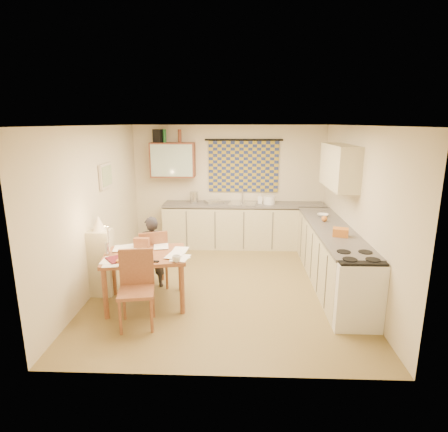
{
  "coord_description": "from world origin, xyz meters",
  "views": [
    {
      "loc": [
        0.19,
        -5.59,
        2.54
      ],
      "look_at": [
        -0.03,
        0.2,
        1.09
      ],
      "focal_mm": 30.0,
      "sensor_mm": 36.0,
      "label": 1
    }
  ],
  "objects_px": {
    "chair_far": "(153,269)",
    "shelf_stand": "(102,263)",
    "counter_back": "(243,226)",
    "person": "(152,252)",
    "stove": "(355,290)",
    "dining_table": "(146,279)",
    "counter_right": "(330,255)"
  },
  "relations": [
    {
      "from": "counter_right",
      "to": "stove",
      "type": "bearing_deg",
      "value": -90.0
    },
    {
      "from": "counter_back",
      "to": "dining_table",
      "type": "bearing_deg",
      "value": -118.45
    },
    {
      "from": "stove",
      "to": "chair_far",
      "type": "distance_m",
      "value": 3.01
    },
    {
      "from": "chair_far",
      "to": "dining_table",
      "type": "bearing_deg",
      "value": 71.23
    },
    {
      "from": "counter_right",
      "to": "chair_far",
      "type": "distance_m",
      "value": 2.86
    },
    {
      "from": "counter_right",
      "to": "shelf_stand",
      "type": "distance_m",
      "value": 3.59
    },
    {
      "from": "stove",
      "to": "dining_table",
      "type": "relative_size",
      "value": 0.73
    },
    {
      "from": "counter_right",
      "to": "shelf_stand",
      "type": "relative_size",
      "value": 2.94
    },
    {
      "from": "counter_right",
      "to": "dining_table",
      "type": "xyz_separation_m",
      "value": [
        -2.81,
        -0.89,
        -0.07
      ]
    },
    {
      "from": "counter_back",
      "to": "stove",
      "type": "height_order",
      "value": "same"
    },
    {
      "from": "counter_back",
      "to": "dining_table",
      "type": "xyz_separation_m",
      "value": [
        -1.43,
        -2.63,
        -0.07
      ]
    },
    {
      "from": "stove",
      "to": "shelf_stand",
      "type": "bearing_deg",
      "value": 168.62
    },
    {
      "from": "person",
      "to": "shelf_stand",
      "type": "bearing_deg",
      "value": 12.99
    },
    {
      "from": "counter_right",
      "to": "dining_table",
      "type": "distance_m",
      "value": 2.95
    },
    {
      "from": "dining_table",
      "to": "chair_far",
      "type": "height_order",
      "value": "chair_far"
    },
    {
      "from": "counter_right",
      "to": "stove",
      "type": "xyz_separation_m",
      "value": [
        0.0,
        -1.32,
        0.01
      ]
    },
    {
      "from": "counter_back",
      "to": "chair_far",
      "type": "xyz_separation_m",
      "value": [
        -1.45,
        -2.06,
        -0.16
      ]
    },
    {
      "from": "counter_right",
      "to": "dining_table",
      "type": "bearing_deg",
      "value": -162.48
    },
    {
      "from": "dining_table",
      "to": "chair_far",
      "type": "relative_size",
      "value": 1.33
    },
    {
      "from": "counter_back",
      "to": "stove",
      "type": "xyz_separation_m",
      "value": [
        1.39,
        -3.06,
        0.01
      ]
    },
    {
      "from": "chair_far",
      "to": "shelf_stand",
      "type": "distance_m",
      "value": 0.79
    },
    {
      "from": "dining_table",
      "to": "counter_right",
      "type": "bearing_deg",
      "value": 7.36
    },
    {
      "from": "dining_table",
      "to": "chair_far",
      "type": "bearing_deg",
      "value": 82.32
    },
    {
      "from": "shelf_stand",
      "to": "counter_right",
      "type": "bearing_deg",
      "value": 9.7
    },
    {
      "from": "counter_back",
      "to": "person",
      "type": "bearing_deg",
      "value": -125.25
    },
    {
      "from": "counter_right",
      "to": "shelf_stand",
      "type": "xyz_separation_m",
      "value": [
        -3.54,
        -0.6,
        0.05
      ]
    },
    {
      "from": "shelf_stand",
      "to": "chair_far",
      "type": "bearing_deg",
      "value": 22.12
    },
    {
      "from": "counter_back",
      "to": "shelf_stand",
      "type": "bearing_deg",
      "value": -132.51
    },
    {
      "from": "person",
      "to": "shelf_stand",
      "type": "height_order",
      "value": "person"
    },
    {
      "from": "chair_far",
      "to": "shelf_stand",
      "type": "height_order",
      "value": "shelf_stand"
    },
    {
      "from": "stove",
      "to": "shelf_stand",
      "type": "xyz_separation_m",
      "value": [
        -3.54,
        0.71,
        0.04
      ]
    },
    {
      "from": "stove",
      "to": "counter_back",
      "type": "bearing_deg",
      "value": 114.4
    }
  ]
}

